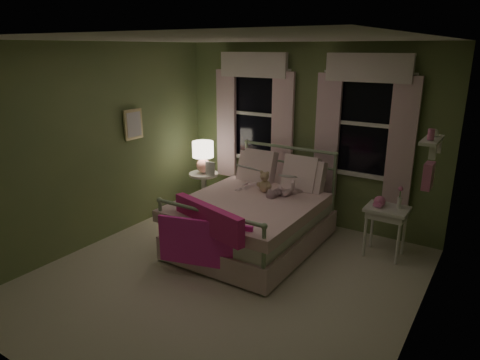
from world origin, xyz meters
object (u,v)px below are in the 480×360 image
Objects in this scene: child_right at (289,173)px; teddy_bear at (265,183)px; bed at (254,218)px; nightstand_right at (387,215)px; child_left at (253,168)px; table_lamp at (203,154)px; nightstand_left at (204,187)px.

child_right reaches higher than teddy_bear.
bed is 1.66m from nightstand_right.
child_left is 0.35m from teddy_bear.
child_left is 2.36× the size of teddy_bear.
table_lamp is at bearing 15.74° from child_right.
bed is at bearing 78.51° from child_right.
bed is at bearing -157.92° from nightstand_right.
child_left is at bearing 123.60° from bed.
nightstand_right is at bearing 22.08° from bed.
table_lamp is (-1.01, 0.17, 0.03)m from child_left.
bed is at bearing -24.87° from nightstand_left.
nightstand_right is at bearing 0.47° from table_lamp.
bed is 0.76m from child_right.
bed is 6.83× the size of teddy_bear.
teddy_bear is (-0.28, -0.16, -0.15)m from child_right.
bed is 4.16× the size of table_lamp.
child_left reaches higher than nightstand_left.
table_lamp is at bearing -179.53° from nightstand_right.
nightstand_left is (-1.29, 0.60, 0.03)m from bed.
nightstand_left is 1.02× the size of nightstand_right.
child_right reaches higher than nightstand_right.
teddy_bear is 0.47× the size of nightstand_right.
child_left is 0.93× the size of child_right.
nightstand_left is 0.54m from table_lamp.
table_lamp is (-1.29, 0.33, 0.16)m from teddy_bear.
child_left is at bearing 22.10° from child_right.
child_left is 1.10× the size of nightstand_right.
bed is 2.71× the size of child_right.
child_left is 1.02m from table_lamp.
teddy_bear is 0.61× the size of table_lamp.
teddy_bear is (-0.00, 0.26, 0.41)m from bed.
child_right is 1.58m from table_lamp.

